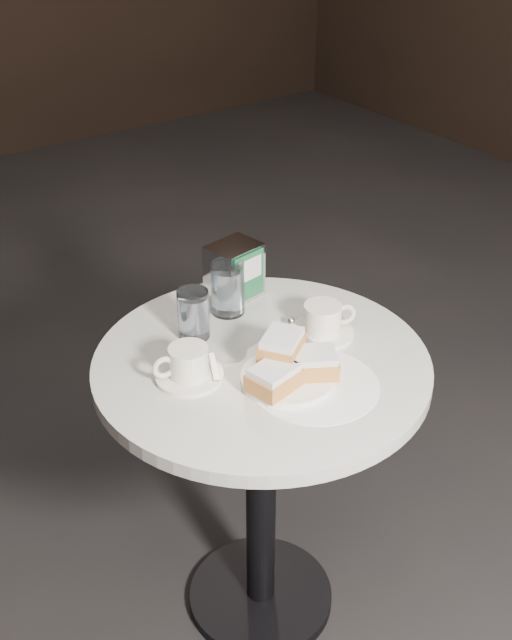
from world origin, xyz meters
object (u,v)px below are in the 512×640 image
object	(u,v)px
beignet_plate	(289,367)
water_glass_right	(228,289)
coffee_cup_left	(188,365)
coffee_cup_right	(323,322)
water_glass_left	(193,315)
napkin_dispenser	(235,271)
cafe_table	(261,433)

from	to	relation	value
beignet_plate	water_glass_right	world-z (taller)	water_glass_right
coffee_cup_left	water_glass_right	xyz separation A→B (m)	(0.21, 0.17, 0.03)
coffee_cup_right	water_glass_left	bearing A→B (deg)	164.17
water_glass_right	napkin_dispenser	distance (m)	0.07
beignet_plate	water_glass_right	size ratio (longest dim) A/B	1.72
cafe_table	coffee_cup_left	xyz separation A→B (m)	(-0.16, 0.03, 0.23)
cafe_table	coffee_cup_left	bearing A→B (deg)	169.10
water_glass_right	cafe_table	bearing A→B (deg)	-103.91
cafe_table	napkin_dispenser	distance (m)	0.37
coffee_cup_right	water_glass_right	bearing A→B (deg)	138.16
coffee_cup_right	water_glass_left	xyz separation A→B (m)	(-0.23, 0.15, 0.02)
water_glass_right	napkin_dispenser	size ratio (longest dim) A/B	0.92
coffee_cup_left	napkin_dispenser	distance (m)	0.34
cafe_table	coffee_cup_left	distance (m)	0.28
napkin_dispenser	cafe_table	bearing A→B (deg)	-122.13
cafe_table	coffee_cup_right	distance (m)	0.28
cafe_table	water_glass_left	world-z (taller)	water_glass_left
water_glass_right	coffee_cup_left	bearing A→B (deg)	-140.86
water_glass_right	napkin_dispenser	xyz separation A→B (m)	(0.05, 0.05, 0.01)
cafe_table	water_glass_right	distance (m)	0.33
coffee_cup_right	napkin_dispenser	size ratio (longest dim) A/B	1.33
napkin_dispenser	water_glass_left	bearing A→B (deg)	-161.70
coffee_cup_left	water_glass_left	size ratio (longest dim) A/B	1.46
beignet_plate	napkin_dispenser	distance (m)	0.36
water_glass_left	coffee_cup_left	bearing A→B (deg)	-125.75
cafe_table	beignet_plate	distance (m)	0.25
beignet_plate	coffee_cup_left	distance (m)	0.20
coffee_cup_left	water_glass_right	size ratio (longest dim) A/B	1.32
cafe_table	napkin_dispenser	xyz separation A→B (m)	(0.10, 0.25, 0.26)
beignet_plate	water_glass_right	distance (m)	0.30
cafe_table	coffee_cup_right	bearing A→B (deg)	0.51
cafe_table	water_glass_right	xyz separation A→B (m)	(0.05, 0.20, 0.26)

